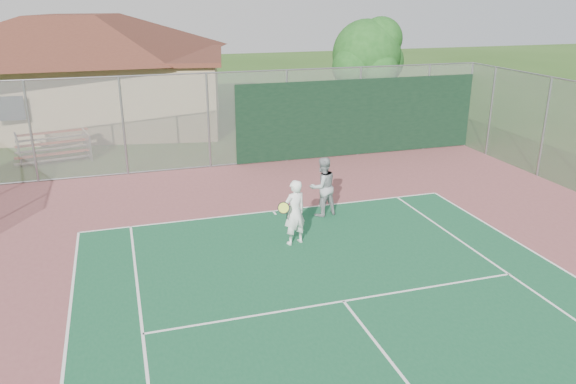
# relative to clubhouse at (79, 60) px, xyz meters

# --- Properties ---
(back_fence) EXTENTS (20.08, 0.11, 3.53)m
(back_fence) POSITION_rel_clubhouse_xyz_m (7.80, -9.30, -1.51)
(back_fence) COLOR gray
(back_fence) RESTS_ON ground
(side_fence_right) EXTENTS (0.08, 9.00, 3.50)m
(side_fence_right) POSITION_rel_clubhouse_xyz_m (15.69, -13.78, -1.43)
(side_fence_right) COLOR gray
(side_fence_right) RESTS_ON ground
(clubhouse) EXTENTS (16.03, 12.18, 6.26)m
(clubhouse) POSITION_rel_clubhouse_xyz_m (0.00, 0.00, 0.00)
(clubhouse) COLOR tan
(clubhouse) RESTS_ON ground
(bleachers) EXTENTS (2.92, 2.01, 1.00)m
(bleachers) POSITION_rel_clubhouse_xyz_m (-1.01, -6.31, -2.65)
(bleachers) COLOR #B04628
(bleachers) RESTS_ON ground
(tree) EXTENTS (3.75, 3.55, 5.23)m
(tree) POSITION_rel_clubhouse_xyz_m (12.89, -5.18, 0.26)
(tree) COLOR #3A2315
(tree) RESTS_ON ground
(player_white_front) EXTENTS (0.93, 0.76, 1.72)m
(player_white_front) POSITION_rel_clubhouse_xyz_m (5.59, -16.79, -2.31)
(player_white_front) COLOR white
(player_white_front) RESTS_ON ground
(player_grey_back) EXTENTS (0.97, 0.83, 1.74)m
(player_grey_back) POSITION_rel_clubhouse_xyz_m (6.98, -15.11, -2.31)
(player_grey_back) COLOR #979A9C
(player_grey_back) RESTS_ON ground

